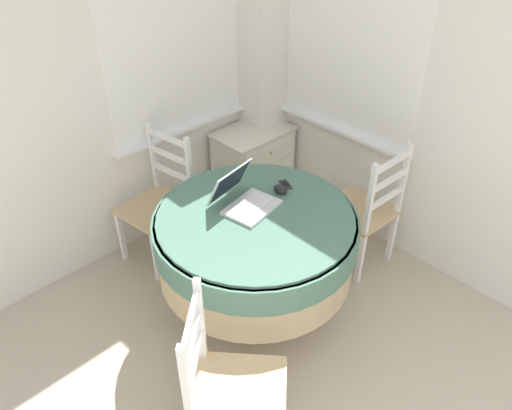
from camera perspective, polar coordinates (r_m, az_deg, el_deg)
corner_room_shell at (r=2.75m, az=3.99°, el=10.33°), size 4.44×4.95×2.55m
round_dining_table at (r=2.91m, az=-0.06°, el=-3.95°), size 1.17×1.17×0.77m
laptop at (r=2.85m, az=-1.39°, el=0.77°), size 0.36×0.37×0.22m
computer_mouse at (r=2.97m, az=2.81°, el=1.80°), size 0.06×0.10×0.05m
cell_phone at (r=3.05m, az=3.38°, el=2.35°), size 0.09×0.12×0.01m
dining_chair_near_back_window at (r=3.53m, az=-10.93°, el=0.27°), size 0.49×0.46×0.95m
dining_chair_near_right_window at (r=3.47m, az=12.31°, el=-0.63°), size 0.42×0.45×0.95m
dining_chair_camera_near at (r=2.43m, az=-3.21°, el=-20.16°), size 0.59×0.59×0.95m
corner_cabinet at (r=4.10m, az=-0.31°, el=4.51°), size 0.61×0.41×0.65m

